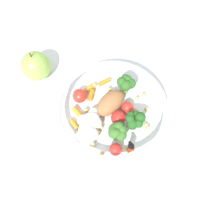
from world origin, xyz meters
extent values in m
plane|color=white|center=(0.00, 0.00, 0.00)|extent=(2.40, 2.40, 0.00)
cylinder|color=white|center=(0.02, 0.00, 0.00)|extent=(0.24, 0.24, 0.01)
torus|color=white|center=(0.02, 0.00, 0.04)|extent=(0.25, 0.25, 0.01)
ellipsoid|color=#9E663D|center=(0.02, 0.02, 0.03)|extent=(0.09, 0.09, 0.04)
cylinder|color=#7FAD5B|center=(0.02, -0.06, 0.02)|extent=(0.02, 0.02, 0.02)
sphere|color=#386B28|center=(0.03, -0.06, 0.05)|extent=(0.02, 0.02, 0.02)
sphere|color=#386B28|center=(0.03, -0.05, 0.04)|extent=(0.02, 0.02, 0.02)
sphere|color=#386B28|center=(0.02, -0.05, 0.04)|extent=(0.02, 0.02, 0.02)
sphere|color=#386B28|center=(0.02, -0.05, 0.04)|extent=(0.02, 0.02, 0.02)
sphere|color=#386B28|center=(0.01, -0.06, 0.04)|extent=(0.02, 0.02, 0.02)
sphere|color=#386B28|center=(0.01, -0.06, 0.04)|extent=(0.03, 0.03, 0.03)
sphere|color=#386B28|center=(0.02, -0.06, 0.05)|extent=(0.02, 0.02, 0.02)
sphere|color=#386B28|center=(0.03, -0.07, 0.04)|extent=(0.02, 0.02, 0.02)
cylinder|color=#7FAD5B|center=(0.05, 0.06, 0.02)|extent=(0.02, 0.02, 0.03)
sphere|color=#2D6023|center=(0.07, 0.05, 0.05)|extent=(0.02, 0.02, 0.02)
sphere|color=#2D6023|center=(0.06, 0.06, 0.05)|extent=(0.02, 0.02, 0.02)
sphere|color=#2D6023|center=(0.05, 0.07, 0.05)|extent=(0.02, 0.02, 0.02)
sphere|color=#2D6023|center=(0.05, 0.06, 0.05)|extent=(0.02, 0.02, 0.02)
sphere|color=#2D6023|center=(0.05, 0.06, 0.05)|extent=(0.02, 0.02, 0.02)
sphere|color=#2D6023|center=(0.05, 0.05, 0.04)|extent=(0.02, 0.02, 0.02)
sphere|color=#2D6023|center=(0.05, 0.05, 0.05)|extent=(0.03, 0.03, 0.03)
sphere|color=#2D6023|center=(0.06, 0.05, 0.05)|extent=(0.02, 0.02, 0.02)
cylinder|color=#7FAD5B|center=(0.06, -0.04, 0.02)|extent=(0.01, 0.01, 0.02)
sphere|color=#23561E|center=(0.07, -0.03, 0.05)|extent=(0.02, 0.02, 0.02)
sphere|color=#23561E|center=(0.07, -0.02, 0.04)|extent=(0.02, 0.02, 0.02)
sphere|color=#23561E|center=(0.05, -0.03, 0.05)|extent=(0.02, 0.02, 0.02)
sphere|color=#23561E|center=(0.05, -0.03, 0.05)|extent=(0.02, 0.02, 0.02)
sphere|color=#23561E|center=(0.06, -0.04, 0.04)|extent=(0.03, 0.03, 0.03)
sphere|color=#23561E|center=(0.07, -0.05, 0.05)|extent=(0.02, 0.02, 0.02)
sphere|color=silver|center=(-0.03, -0.05, 0.03)|extent=(0.03, 0.03, 0.03)
sphere|color=silver|center=(-0.04, -0.04, 0.03)|extent=(0.03, 0.03, 0.03)
sphere|color=silver|center=(-0.05, -0.05, 0.03)|extent=(0.03, 0.03, 0.03)
sphere|color=silver|center=(-0.06, -0.05, 0.02)|extent=(0.03, 0.03, 0.03)
sphere|color=silver|center=(-0.04, -0.06, 0.02)|extent=(0.03, 0.03, 0.03)
sphere|color=white|center=(-0.03, -0.02, 0.03)|extent=(0.03, 0.03, 0.03)
sphere|color=white|center=(-0.03, 0.00, 0.02)|extent=(0.02, 0.02, 0.02)
sphere|color=white|center=(-0.04, -0.01, 0.02)|extent=(0.02, 0.02, 0.02)
sphere|color=white|center=(-0.05, -0.02, 0.03)|extent=(0.03, 0.03, 0.03)
sphere|color=white|center=(-0.03, -0.02, 0.03)|extent=(0.03, 0.03, 0.03)
sphere|color=white|center=(-0.02, -0.03, 0.02)|extent=(0.03, 0.03, 0.03)
cube|color=yellow|center=(0.05, -0.09, 0.01)|extent=(0.02, 0.02, 0.00)
cylinder|color=red|center=(0.05, -0.09, 0.02)|extent=(0.02, 0.02, 0.02)
sphere|color=black|center=(0.05, -0.09, 0.04)|extent=(0.01, 0.01, 0.01)
sphere|color=black|center=(0.05, -0.10, 0.04)|extent=(0.01, 0.01, 0.01)
sphere|color=black|center=(0.05, -0.08, 0.04)|extent=(0.01, 0.01, 0.01)
cylinder|color=orange|center=(-0.03, 0.07, 0.01)|extent=(0.03, 0.03, 0.01)
cylinder|color=orange|center=(-0.03, 0.05, 0.01)|extent=(0.02, 0.03, 0.01)
cylinder|color=orange|center=(-0.07, -0.02, 0.01)|extent=(0.02, 0.03, 0.01)
cylinder|color=orange|center=(-0.06, 0.01, 0.01)|extent=(0.03, 0.04, 0.01)
cylinder|color=orange|center=(0.01, 0.08, 0.01)|extent=(0.03, 0.02, 0.01)
sphere|color=red|center=(0.03, -0.02, 0.03)|extent=(0.03, 0.03, 0.03)
sphere|color=red|center=(0.05, 0.01, 0.02)|extent=(0.03, 0.03, 0.03)
sphere|color=red|center=(-0.05, 0.05, 0.03)|extent=(0.03, 0.03, 0.03)
sphere|color=red|center=(0.01, -0.09, 0.02)|extent=(0.03, 0.03, 0.03)
sphere|color=tan|center=(0.10, 0.04, 0.01)|extent=(0.01, 0.01, 0.01)
sphere|color=#D1B775|center=(-0.02, -0.10, 0.01)|extent=(0.01, 0.01, 0.01)
sphere|color=#D1B775|center=(-0.02, -0.04, 0.01)|extent=(0.01, 0.01, 0.01)
sphere|color=#D1B775|center=(-0.03, -0.07, 0.01)|extent=(0.01, 0.01, 0.01)
sphere|color=tan|center=(0.10, 0.00, 0.01)|extent=(0.01, 0.01, 0.01)
sphere|color=tan|center=(-0.01, -0.03, 0.01)|extent=(0.01, 0.01, 0.01)
sphere|color=tan|center=(-0.02, 0.08, 0.01)|extent=(0.01, 0.01, 0.01)
sphere|color=#D1B775|center=(0.09, -0.01, 0.01)|extent=(0.01, 0.01, 0.01)
sphere|color=tan|center=(0.09, -0.05, 0.01)|extent=(0.01, 0.01, 0.01)
sphere|color=#D1B775|center=(0.09, -0.04, 0.01)|extent=(0.01, 0.01, 0.01)
sphere|color=tan|center=(-0.04, 0.01, 0.01)|extent=(0.01, 0.01, 0.01)
sphere|color=#D1B775|center=(0.08, 0.03, 0.01)|extent=(0.01, 0.01, 0.01)
sphere|color=tan|center=(0.02, 0.06, 0.01)|extent=(0.01, 0.01, 0.01)
sphere|color=#D1B775|center=(0.07, 0.00, 0.01)|extent=(0.01, 0.01, 0.01)
sphere|color=#8CB74C|center=(-0.15, 0.13, 0.04)|extent=(0.07, 0.07, 0.07)
cylinder|color=brown|center=(-0.15, 0.13, 0.08)|extent=(0.00, 0.00, 0.01)
camera|label=1|loc=(-0.01, -0.23, 0.52)|focal=38.85mm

